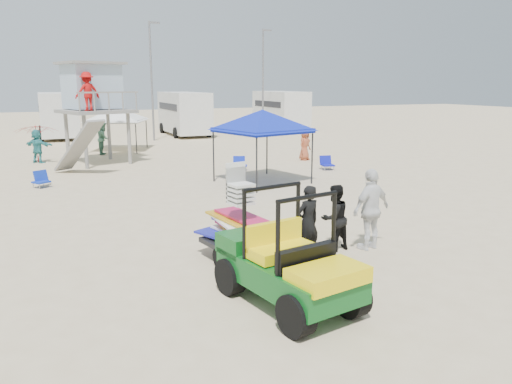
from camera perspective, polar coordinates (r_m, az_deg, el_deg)
name	(u,v)px	position (r m, az deg, el deg)	size (l,w,h in m)	color
ground	(294,291)	(9.73, 4.33, -11.24)	(140.00, 140.00, 0.00)	beige
utility_cart	(288,254)	(8.80, 3.68, -7.10)	(1.85, 2.93, 2.07)	#0C5019
surf_trailer	(240,228)	(10.88, -1.85, -4.13)	(1.48, 2.27, 1.98)	black
man_left	(308,222)	(11.23, 5.94, -3.47)	(0.61, 0.40, 1.68)	black
man_mid	(334,218)	(11.88, 8.94, -2.94)	(0.77, 0.60, 1.59)	black
man_right	(371,209)	(12.10, 13.01, -1.95)	(1.14, 0.48, 1.95)	white
lifeguard_tower	(93,90)	(25.81, -18.18, 10.99)	(3.79, 3.79, 4.80)	gray
canopy_blue	(262,113)	(19.70, 0.73, 8.98)	(3.62, 3.62, 3.30)	black
canopy_white_c	(116,109)	(30.75, -15.72, 9.08)	(3.95, 3.95, 2.96)	black
umbrella_a	(37,144)	(27.35, -23.72, 5.09)	(2.08, 2.13, 1.91)	red
beach_chair_a	(41,179)	(20.78, -23.37, 1.37)	(0.72, 0.81, 0.64)	#102EB0
beach_chair_b	(327,163)	(23.26, 8.08, 3.32)	(0.63, 0.68, 0.64)	#0F16A5
beach_chair_c	(240,163)	(22.88, -1.86, 3.28)	(0.70, 0.78, 0.64)	#1027B7
rv_mid_left	(58,113)	(39.47, -21.69, 8.38)	(2.65, 6.50, 3.25)	silver
rv_mid_right	(184,111)	(39.29, -8.25, 9.10)	(2.64, 7.00, 3.25)	silver
rv_far_right	(280,108)	(43.86, 2.81, 9.52)	(2.64, 6.60, 3.25)	silver
light_pole_left	(152,82)	(35.63, -11.84, 12.20)	(0.14, 0.14, 8.00)	slate
light_pole_right	(263,82)	(39.83, 0.80, 12.43)	(0.14, 0.14, 8.00)	slate
distant_beachgoers	(134,140)	(28.52, -13.82, 5.81)	(13.93, 15.46, 1.79)	#A5BC46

